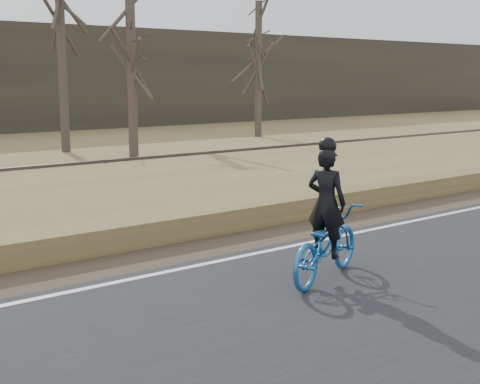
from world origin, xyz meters
TOP-DOWN VIEW (x-y plane):
  - cyclist at (4.66, -1.55)m, footprint 2.17×1.39m
  - bare_tree_center at (8.93, 17.66)m, footprint 0.36×0.36m
  - bare_tree_right at (10.10, 14.07)m, footprint 0.36×0.36m
  - bare_tree_far_right at (19.75, 18.37)m, footprint 0.36×0.36m

SIDE VIEW (x-z plane):
  - cyclist at x=4.66m, z-range -0.33..1.79m
  - bare_tree_right at x=10.10m, z-range 0.00..6.71m
  - bare_tree_far_right at x=19.75m, z-range 0.00..6.82m
  - bare_tree_center at x=8.93m, z-range 0.00..7.58m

